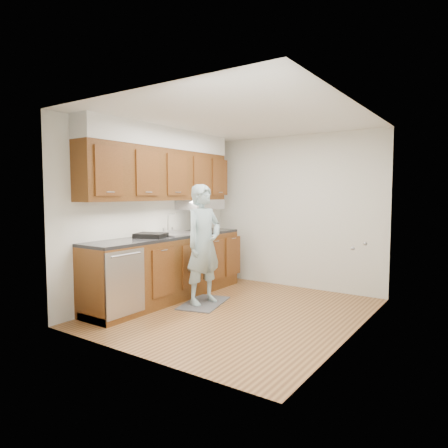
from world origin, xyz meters
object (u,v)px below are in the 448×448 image
(soap_bottle_b, at_px, (202,226))
(soap_bottle_c, at_px, (205,225))
(person, at_px, (204,236))
(dish_rack, at_px, (151,235))
(soap_bottle_a, at_px, (198,224))

(soap_bottle_b, distance_m, soap_bottle_c, 0.07)
(person, xyz_separation_m, soap_bottle_c, (-0.55, 0.74, 0.08))
(soap_bottle_b, relative_size, soap_bottle_c, 0.90)
(dish_rack, bearing_deg, soap_bottle_b, 66.35)
(soap_bottle_b, height_order, soap_bottle_c, soap_bottle_c)
(person, relative_size, soap_bottle_c, 9.93)
(person, height_order, soap_bottle_c, person)
(person, relative_size, soap_bottle_a, 7.71)
(soap_bottle_a, distance_m, dish_rack, 0.99)
(person, height_order, soap_bottle_b, person)
(dish_rack, bearing_deg, soap_bottle_a, 66.35)
(soap_bottle_a, height_order, soap_bottle_c, soap_bottle_a)
(person, distance_m, soap_bottle_b, 0.86)
(soap_bottle_c, relative_size, dish_rack, 0.47)
(soap_bottle_a, relative_size, dish_rack, 0.61)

